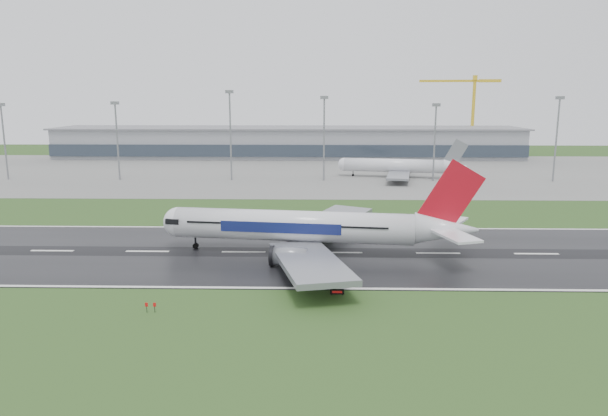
{
  "coord_description": "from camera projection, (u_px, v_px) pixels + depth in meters",
  "views": [
    {
      "loc": [
        15.02,
        -109.99,
        31.56
      ],
      "look_at": [
        12.21,
        12.0,
        7.0
      ],
      "focal_mm": 32.74,
      "sensor_mm": 36.0,
      "label": 1
    }
  ],
  "objects": [
    {
      "name": "floodmast_1",
      "position": [
        117.0,
        143.0,
        210.93
      ],
      "size": [
        0.64,
        0.64,
        28.66
      ],
      "primitive_type": "cylinder",
      "color": "gray",
      "rests_on": "ground"
    },
    {
      "name": "ground",
      "position": [
        244.0,
        252.0,
        114.37
      ],
      "size": [
        520.0,
        520.0,
        0.0
      ],
      "primitive_type": "plane",
      "color": "#244318",
      "rests_on": "ground"
    },
    {
      "name": "runway_sign",
      "position": [
        337.0,
        292.0,
        89.57
      ],
      "size": [
        2.3,
        0.28,
        1.04
      ],
      "primitive_type": null,
      "rotation": [
        0.0,
        0.0,
        0.01
      ],
      "color": "black",
      "rests_on": "ground"
    },
    {
      "name": "floodmast_3",
      "position": [
        324.0,
        140.0,
        208.95
      ],
      "size": [
        0.64,
        0.64,
        30.7
      ],
      "primitive_type": "cylinder",
      "color": "gray",
      "rests_on": "ground"
    },
    {
      "name": "terminal",
      "position": [
        289.0,
        143.0,
        294.2
      ],
      "size": [
        240.0,
        36.0,
        15.0
      ],
      "primitive_type": "cube",
      "color": "gray",
      "rests_on": "ground"
    },
    {
      "name": "runway",
      "position": [
        244.0,
        252.0,
        114.36
      ],
      "size": [
        400.0,
        45.0,
        0.1
      ],
      "primitive_type": "cube",
      "color": "black",
      "rests_on": "ground"
    },
    {
      "name": "floodmast_4",
      "position": [
        434.0,
        144.0,
        208.28
      ],
      "size": [
        0.64,
        0.64,
        27.99
      ],
      "primitive_type": "cylinder",
      "color": "gray",
      "rests_on": "ground"
    },
    {
      "name": "floodmast_5",
      "position": [
        556.0,
        141.0,
        207.0
      ],
      "size": [
        0.64,
        0.64,
        30.58
      ],
      "primitive_type": "cylinder",
      "color": "gray",
      "rests_on": "ground"
    },
    {
      "name": "main_airliner",
      "position": [
        315.0,
        208.0,
        111.53
      ],
      "size": [
        71.15,
        68.5,
        18.92
      ],
      "primitive_type": null,
      "rotation": [
        0.0,
        0.0,
        -0.12
      ],
      "color": "silver",
      "rests_on": "runway"
    },
    {
      "name": "floodmast_0",
      "position": [
        5.0,
        143.0,
        211.97
      ],
      "size": [
        0.64,
        0.64,
        28.05
      ],
      "primitive_type": "cylinder",
      "color": "gray",
      "rests_on": "ground"
    },
    {
      "name": "parked_airliner",
      "position": [
        399.0,
        158.0,
        218.95
      ],
      "size": [
        58.85,
        56.01,
        15.01
      ],
      "primitive_type": null,
      "rotation": [
        0.0,
        0.0,
        -0.18
      ],
      "color": "silver",
      "rests_on": "apron"
    },
    {
      "name": "floodmast_2",
      "position": [
        231.0,
        138.0,
        209.54
      ],
      "size": [
        0.64,
        0.64,
        32.79
      ],
      "primitive_type": "cylinder",
      "color": "gray",
      "rests_on": "ground"
    },
    {
      "name": "tower_crane",
      "position": [
        473.0,
        115.0,
        303.87
      ],
      "size": [
        43.49,
        6.8,
        43.02
      ],
      "primitive_type": null,
      "rotation": [
        0.0,
        0.0,
        -0.1
      ],
      "color": "gold",
      "rests_on": "ground"
    },
    {
      "name": "apron",
      "position": [
        282.0,
        172.0,
        236.87
      ],
      "size": [
        400.0,
        130.0,
        0.08
      ],
      "primitive_type": "cube",
      "color": "slate",
      "rests_on": "ground"
    }
  ]
}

